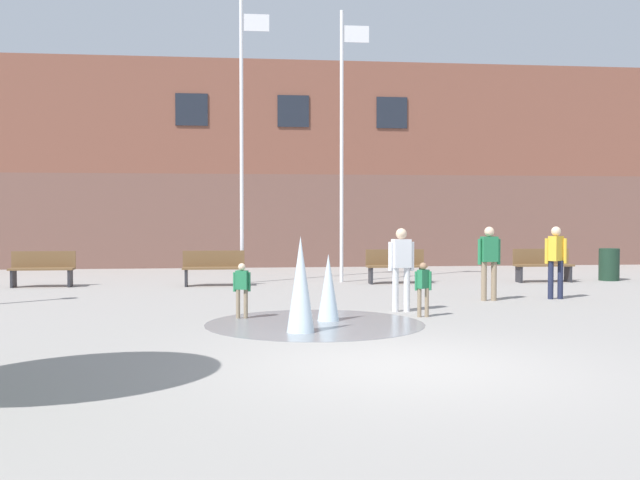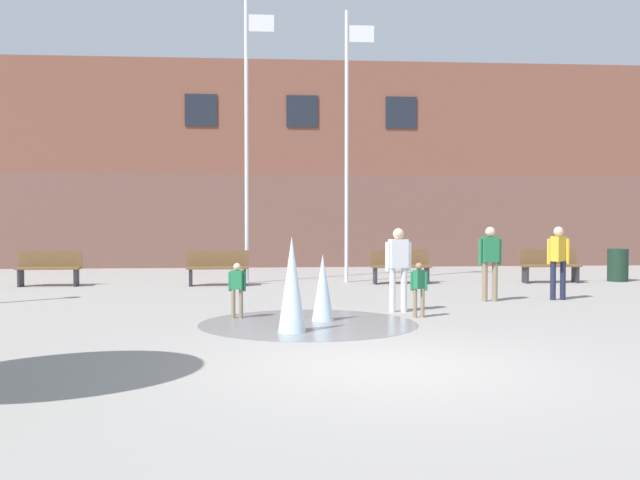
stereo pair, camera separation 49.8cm
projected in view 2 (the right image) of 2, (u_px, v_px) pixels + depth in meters
ground_plane at (386, 366)px, 9.09m from camera, size 100.00×100.00×0.00m
library_building at (298, 169)px, 29.15m from camera, size 36.00×6.05×7.26m
splash_fountain at (305, 293)px, 12.27m from camera, size 3.72×3.72×1.51m
park_bench_far_left at (49, 268)px, 19.34m from camera, size 1.60×0.44×0.91m
park_bench_left_of_flagpoles at (218, 267)px, 19.49m from camera, size 1.60×0.44×0.91m
park_bench_under_right_flagpole at (401, 266)px, 20.04m from camera, size 1.60×0.44×0.91m
park_bench_near_trashcan at (550, 265)px, 20.32m from camera, size 1.60×0.44×0.91m
child_in_fountain at (237, 286)px, 13.31m from camera, size 0.31×0.18×0.99m
adult_near_bench at (398, 263)px, 14.17m from camera, size 0.50×0.26×1.59m
child_with_pink_shirt at (419, 285)px, 13.41m from camera, size 0.31×0.22×0.99m
adult_watching at (490, 258)px, 15.92m from camera, size 0.50×0.24×1.59m
teen_by_trashcan at (558, 257)px, 16.18m from camera, size 0.50×0.37×1.59m
flagpole_left at (248, 133)px, 20.15m from camera, size 0.80×0.10×7.62m
flagpole_right at (348, 138)px, 20.38m from camera, size 0.80×0.10×7.39m
trash_can at (618, 265)px, 20.74m from camera, size 0.56×0.56×0.90m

